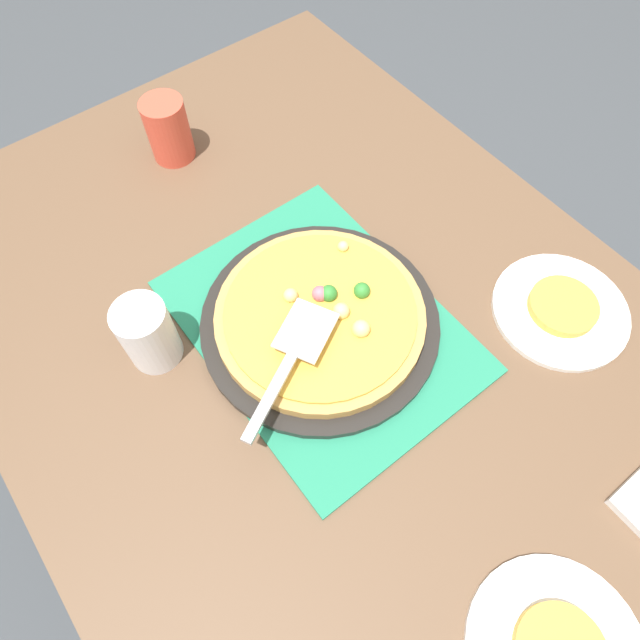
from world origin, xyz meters
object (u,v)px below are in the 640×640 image
pizza (321,315)px  pizza_server (291,357)px  cup_corner (148,334)px  plate_far_right (560,310)px  cup_near (168,130)px  served_slice_right (563,306)px  pizza_pan (320,322)px

pizza → pizza_server: pizza_server is taller
cup_corner → pizza_server: size_ratio=0.54×
plate_far_right → cup_near: bearing=24.4°
cup_near → plate_far_right: bearing=-155.6°
served_slice_right → pizza: bearing=56.3°
cup_corner → cup_near: bearing=-33.8°
plate_far_right → cup_corner: cup_corner is taller
pizza → served_slice_right: (-0.22, -0.33, -0.02)m
plate_far_right → cup_corner: bearing=58.9°
pizza → cup_corner: size_ratio=2.75×
pizza → served_slice_right: pizza is taller
plate_far_right → served_slice_right: 0.01m
pizza → cup_near: cup_near is taller
pizza → served_slice_right: bearing=-123.7°
plate_far_right → cup_near: (0.70, 0.32, 0.06)m
pizza_server → cup_near: bearing=-10.5°
pizza_pan → served_slice_right: 0.39m
pizza_pan → pizza_server: size_ratio=1.70×
pizza_pan → served_slice_right: served_slice_right is taller
pizza → pizza_server: bearing=117.4°
pizza_server → plate_far_right: bearing=-112.6°
pizza_pan → plate_far_right: pizza_pan is taller
served_slice_right → cup_near: bearing=24.4°
pizza_pan → pizza: pizza is taller
cup_corner → pizza_server: (-0.16, -0.14, 0.01)m
pizza → cup_near: bearing=-1.1°
plate_far_right → served_slice_right: (0.00, 0.00, 0.01)m
cup_corner → pizza: bearing=-117.1°
plate_far_right → pizza_server: (0.17, 0.41, 0.06)m
pizza → pizza_pan: bearing=85.5°
plate_far_right → pizza_server: 0.45m
pizza_pan → served_slice_right: bearing=-123.6°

